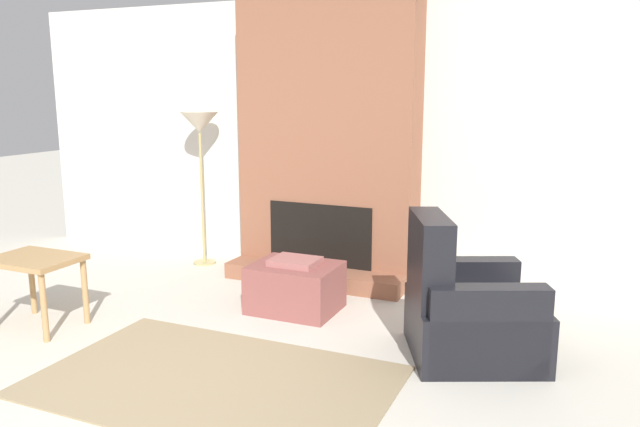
{
  "coord_description": "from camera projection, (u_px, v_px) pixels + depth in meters",
  "views": [
    {
      "loc": [
        2.23,
        -2.17,
        1.75
      ],
      "look_at": [
        0.0,
        2.97,
        0.63
      ],
      "focal_mm": 35.0,
      "sensor_mm": 36.0,
      "label": 1
    }
  ],
  "objects": [
    {
      "name": "area_rug",
      "position": [
        214.0,
        381.0,
        3.8
      ],
      "size": [
        2.16,
        1.35,
        0.01
      ],
      "primitive_type": "cube",
      "color": "#9E8966",
      "rests_on": "ground_plane"
    },
    {
      "name": "floor_lamp_left",
      "position": [
        200.0,
        130.0,
        6.12
      ],
      "size": [
        0.38,
        0.38,
        1.53
      ],
      "color": "tan",
      "rests_on": "ground_plane"
    },
    {
      "name": "armchair",
      "position": [
        464.0,
        314.0,
        4.13
      ],
      "size": [
        1.07,
        1.05,
        0.96
      ],
      "rotation": [
        0.0,
        0.0,
        1.99
      ],
      "color": "black",
      "rests_on": "ground_plane"
    },
    {
      "name": "wall_back",
      "position": [
        337.0,
        137.0,
        5.94
      ],
      "size": [
        7.0,
        0.06,
        2.6
      ],
      "primitive_type": "cube",
      "color": "silver",
      "rests_on": "ground_plane"
    },
    {
      "name": "side_table",
      "position": [
        35.0,
        268.0,
        4.6
      ],
      "size": [
        0.62,
        0.47,
        0.54
      ],
      "color": "tan",
      "rests_on": "ground_plane"
    },
    {
      "name": "ottoman",
      "position": [
        295.0,
        286.0,
        4.99
      ],
      "size": [
        0.68,
        0.54,
        0.43
      ],
      "color": "#8C4C47",
      "rests_on": "ground_plane"
    },
    {
      "name": "fireplace",
      "position": [
        327.0,
        146.0,
        5.74
      ],
      "size": [
        1.69,
        0.69,
        2.6
      ],
      "color": "#935B42",
      "rests_on": "ground_plane"
    }
  ]
}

